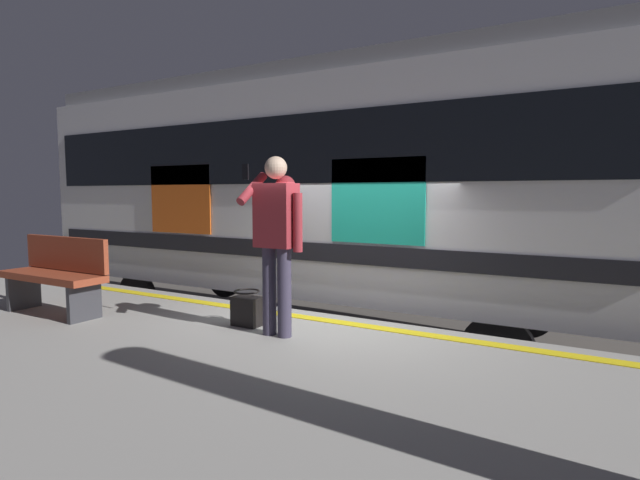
{
  "coord_description": "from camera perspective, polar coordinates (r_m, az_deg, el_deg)",
  "views": [
    {
      "loc": [
        -2.73,
        5.1,
        2.39
      ],
      "look_at": [
        0.06,
        0.3,
        1.87
      ],
      "focal_mm": 28.34,
      "sensor_mm": 36.0,
      "label": 1
    }
  ],
  "objects": [
    {
      "name": "handbag",
      "position": [
        5.5,
        -8.24,
        -7.8
      ],
      "size": [
        0.31,
        0.28,
        0.38
      ],
      "color": "black",
      "rests_on": "platform"
    },
    {
      "name": "track_rail_far",
      "position": [
        8.59,
        10.65,
        -10.38
      ],
      "size": [
        17.88,
        0.08,
        0.16
      ],
      "primitive_type": "cube",
      "color": "slate",
      "rests_on": "ground"
    },
    {
      "name": "train_carriage",
      "position": [
        8.21,
        -0.04,
        6.4
      ],
      "size": [
        9.38,
        2.9,
        4.02
      ],
      "color": "silver",
      "rests_on": "ground"
    },
    {
      "name": "platform",
      "position": [
        4.51,
        -11.38,
        -19.77
      ],
      "size": [
        13.75,
        4.13,
        0.97
      ],
      "primitive_type": "cube",
      "color": "gray",
      "rests_on": "ground"
    },
    {
      "name": "ground_plane",
      "position": [
        6.26,
        1.91,
        -17.13
      ],
      "size": [
        23.98,
        23.98,
        0.0
      ],
      "primitive_type": "plane",
      "color": "#4C4742"
    },
    {
      "name": "track_rail_near",
      "position": [
        7.31,
        6.79,
        -13.14
      ],
      "size": [
        17.88,
        0.08,
        0.16
      ],
      "primitive_type": "cube",
      "color": "slate",
      "rests_on": "ground"
    },
    {
      "name": "bench",
      "position": [
        6.7,
        -27.6,
        -3.27
      ],
      "size": [
        1.47,
        0.44,
        0.9
      ],
      "color": "brown",
      "rests_on": "platform"
    },
    {
      "name": "passenger",
      "position": [
        4.97,
        -4.88,
        1.06
      ],
      "size": [
        0.57,
        0.55,
        1.77
      ],
      "color": "#383347",
      "rests_on": "platform"
    },
    {
      "name": "safety_line",
      "position": [
        5.7,
        0.5,
        -9.03
      ],
      "size": [
        13.48,
        0.16,
        0.01
      ],
      "primitive_type": "cube",
      "color": "yellow",
      "rests_on": "platform"
    }
  ]
}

